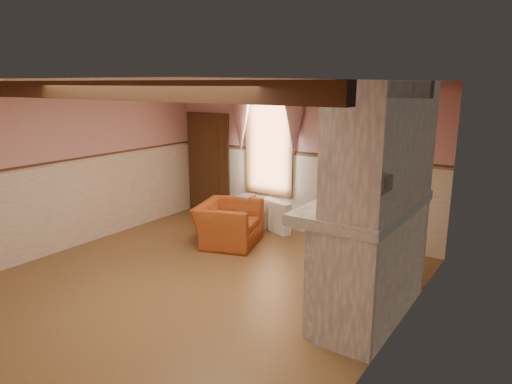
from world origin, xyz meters
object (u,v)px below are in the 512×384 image
Objects in this scene: side_table at (247,220)px; armchair at (229,224)px; oil_lamp at (380,183)px; radiator at (276,216)px; mantel_clock at (385,183)px; bowl at (373,194)px.

armchair is at bearing -88.30° from side_table.
armchair is at bearing 168.30° from oil_lamp.
mantel_clock is at bearing -10.54° from radiator.
mantel_clock is at bearing -115.74° from armchair.
oil_lamp is at bearing 90.00° from bowl.
oil_lamp is at bearing -13.86° from radiator.
bowl is 1.10× the size of oil_lamp.
armchair is at bearing 172.20° from mantel_clock.
armchair is 1.62× the size of radiator.
radiator is 3.25m from oil_lamp.
armchair is 4.04× the size of oil_lamp.
mantel_clock is 0.20m from oil_lamp.
bowl reaches higher than armchair.
radiator is (0.35, 0.47, 0.02)m from side_table.
radiator is at bearing -35.82° from armchair.
oil_lamp reaches higher than side_table.
armchair is 3.16m from bowl.
side_table is 0.79× the size of radiator.
armchair reaches higher than side_table.
mantel_clock is 0.86× the size of oil_lamp.
radiator is 2.92× the size of mantel_clock.
bowl is 1.29× the size of mantel_clock.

